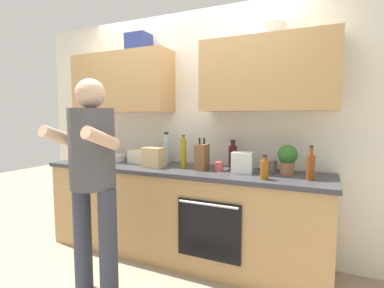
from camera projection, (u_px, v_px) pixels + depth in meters
ground_plane at (179, 255)px, 2.94m from camera, size 12.00×12.00×0.00m
back_wall_unit at (190, 107)px, 3.04m from camera, size 4.00×0.38×2.50m
counter at (179, 212)px, 2.90m from camera, size 2.84×0.67×0.90m
person_standing at (92, 170)px, 2.21m from camera, size 0.49×0.45×1.68m
bottle_hotsauce at (81, 153)px, 3.29m from camera, size 0.06×0.06×0.22m
bottle_oil at (183, 154)px, 2.81m from camera, size 0.06×0.06×0.32m
bottle_water at (166, 150)px, 3.14m from camera, size 0.08×0.08×0.33m
bottle_wine at (233, 156)px, 2.84m from camera, size 0.08×0.08×0.28m
bottle_syrup at (265, 169)px, 2.32m from camera, size 0.07×0.07×0.20m
bottle_vinegar at (311, 167)px, 2.29m from camera, size 0.06×0.06×0.28m
bottle_juice at (92, 153)px, 3.23m from camera, size 0.06×0.06×0.22m
cup_stoneware at (272, 166)px, 2.67m from camera, size 0.09×0.09×0.10m
cup_ceramic at (219, 166)px, 2.68m from camera, size 0.08×0.08×0.08m
mixing_bowl at (116, 158)px, 3.28m from camera, size 0.23×0.23×0.07m
knife_block at (202, 157)px, 2.73m from camera, size 0.10×0.14×0.30m
potted_herb at (287, 158)px, 2.51m from camera, size 0.17×0.17×0.26m
grocery_bag_bread at (154, 157)px, 2.88m from camera, size 0.21×0.16×0.20m
grocery_bag_produce at (242, 163)px, 2.58m from camera, size 0.20×0.16×0.19m
grocery_bag_rice at (141, 156)px, 3.15m from camera, size 0.25×0.23×0.14m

